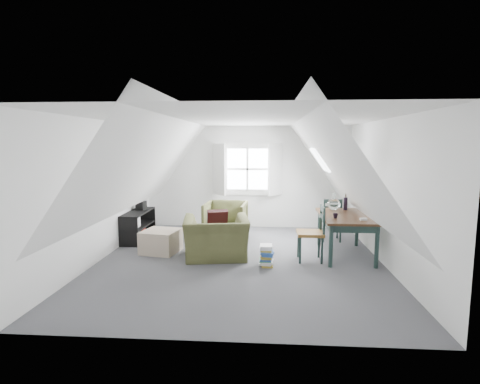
# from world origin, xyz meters

# --- Properties ---
(floor) EXTENTS (5.50, 5.50, 0.00)m
(floor) POSITION_xyz_m (0.00, 0.00, 0.00)
(floor) COLOR #48494D
(floor) RESTS_ON ground
(ceiling) EXTENTS (5.50, 5.50, 0.00)m
(ceiling) POSITION_xyz_m (0.00, 0.00, 2.50)
(ceiling) COLOR white
(ceiling) RESTS_ON wall_back
(wall_back) EXTENTS (5.00, 0.00, 5.00)m
(wall_back) POSITION_xyz_m (0.00, 2.75, 1.25)
(wall_back) COLOR white
(wall_back) RESTS_ON ground
(wall_front) EXTENTS (5.00, 0.00, 5.00)m
(wall_front) POSITION_xyz_m (0.00, -2.75, 1.25)
(wall_front) COLOR white
(wall_front) RESTS_ON ground
(wall_left) EXTENTS (0.00, 5.50, 5.50)m
(wall_left) POSITION_xyz_m (-2.50, 0.00, 1.25)
(wall_left) COLOR white
(wall_left) RESTS_ON ground
(wall_right) EXTENTS (0.00, 5.50, 5.50)m
(wall_right) POSITION_xyz_m (2.50, 0.00, 1.25)
(wall_right) COLOR white
(wall_right) RESTS_ON ground
(slope_left) EXTENTS (3.19, 5.50, 4.48)m
(slope_left) POSITION_xyz_m (-1.55, 0.00, 1.78)
(slope_left) COLOR white
(slope_left) RESTS_ON wall_left
(slope_right) EXTENTS (3.19, 5.50, 4.48)m
(slope_right) POSITION_xyz_m (1.55, 0.00, 1.78)
(slope_right) COLOR white
(slope_right) RESTS_ON wall_right
(dormer_window) EXTENTS (1.71, 0.35, 1.30)m
(dormer_window) POSITION_xyz_m (0.00, 2.68, 1.45)
(dormer_window) COLOR white
(dormer_window) RESTS_ON wall_back
(skylight) EXTENTS (0.35, 0.75, 0.47)m
(skylight) POSITION_xyz_m (1.55, 1.30, 1.75)
(skylight) COLOR white
(skylight) RESTS_ON slope_right
(armchair_near) EXTENTS (1.29, 1.17, 0.75)m
(armchair_near) POSITION_xyz_m (-0.44, 0.15, 0.00)
(armchair_near) COLOR #494C26
(armchair_near) RESTS_ON floor
(armchair_far) EXTENTS (0.94, 0.97, 0.82)m
(armchair_far) POSITION_xyz_m (-0.41, 1.51, 0.00)
(armchair_far) COLOR #494C26
(armchair_far) RESTS_ON floor
(throw_pillow) EXTENTS (0.43, 0.32, 0.39)m
(throw_pillow) POSITION_xyz_m (-0.44, 0.30, 0.68)
(throw_pillow) COLOR #330E10
(throw_pillow) RESTS_ON armchair_near
(ottoman) EXTENTS (0.75, 0.75, 0.43)m
(ottoman) POSITION_xyz_m (-1.55, 0.43, 0.21)
(ottoman) COLOR tan
(ottoman) RESTS_ON floor
(dining_table) EXTENTS (0.92, 1.54, 0.77)m
(dining_table) POSITION_xyz_m (1.94, 0.45, 0.67)
(dining_table) COLOR #331D0F
(dining_table) RESTS_ON floor
(demijohn) EXTENTS (0.24, 0.24, 0.34)m
(demijohn) POSITION_xyz_m (1.79, 0.90, 0.91)
(demijohn) COLOR silver
(demijohn) RESTS_ON dining_table
(vase_twigs) EXTENTS (0.08, 0.09, 0.62)m
(vase_twigs) POSITION_xyz_m (2.04, 1.00, 0.91)
(vase_twigs) COLOR black
(vase_twigs) RESTS_ON dining_table
(cup) EXTENTS (0.10, 0.10, 0.09)m
(cup) POSITION_xyz_m (1.69, 0.15, 0.77)
(cup) COLOR black
(cup) RESTS_ON dining_table
(paper_box) EXTENTS (0.12, 0.09, 0.04)m
(paper_box) POSITION_xyz_m (2.14, 0.00, 0.79)
(paper_box) COLOR white
(paper_box) RESTS_ON dining_table
(dining_chair_far) EXTENTS (0.44, 0.44, 0.93)m
(dining_chair_far) POSITION_xyz_m (1.86, 1.52, 0.48)
(dining_chair_far) COLOR brown
(dining_chair_far) RESTS_ON floor
(dining_chair_near) EXTENTS (0.46, 0.46, 0.99)m
(dining_chair_near) POSITION_xyz_m (1.29, 0.11, 0.52)
(dining_chair_near) COLOR brown
(dining_chair_near) RESTS_ON floor
(media_shelf) EXTENTS (0.40, 1.21, 0.62)m
(media_shelf) POSITION_xyz_m (-2.31, 1.28, 0.28)
(media_shelf) COLOR black
(media_shelf) RESTS_ON floor
(electronics_box) EXTENTS (0.19, 0.26, 0.19)m
(electronics_box) POSITION_xyz_m (-2.31, 1.57, 0.70)
(electronics_box) COLOR black
(electronics_box) RESTS_ON media_shelf
(magazine_stack) EXTENTS (0.27, 0.32, 0.36)m
(magazine_stack) POSITION_xyz_m (0.48, -0.25, 0.18)
(magazine_stack) COLOR #B29933
(magazine_stack) RESTS_ON floor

